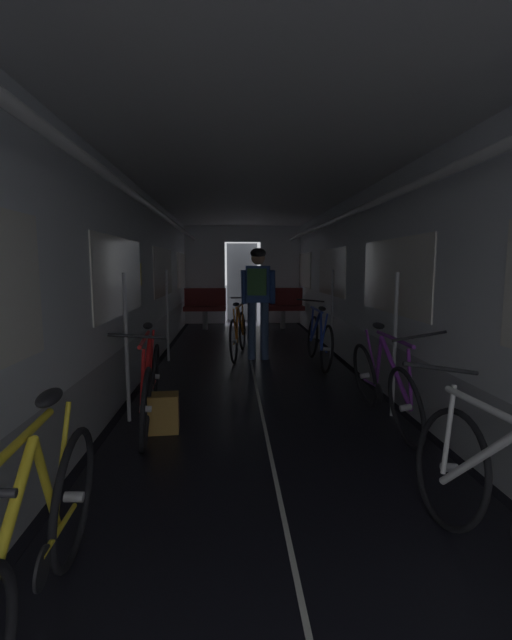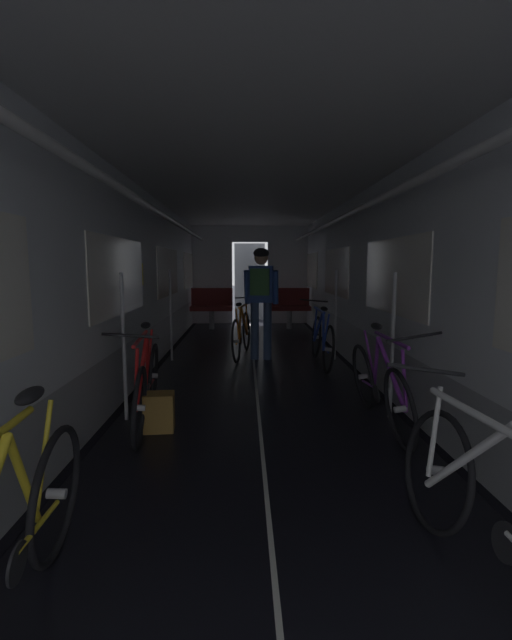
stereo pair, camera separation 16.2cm
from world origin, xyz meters
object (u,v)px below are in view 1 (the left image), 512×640
Objects in this scene: bicycle_purple at (383,384)px; person_cyclist_aisle at (258,291)px; bench_seat_far_left at (205,305)px; backpack_on_floor at (164,413)px; bicycle_blue at (319,339)px; bench_seat_far_right at (282,304)px; bicycle_yellow at (34,555)px; bicycle_red at (150,385)px; bicycle_orange_in_aisle at (238,333)px.

person_cyclist_aisle reaches higher than bicycle_purple.
bench_seat_far_left reaches higher than backpack_on_floor.
bicycle_blue is at bearing 92.35° from bicycle_purple.
bench_seat_far_right is 8.66m from bicycle_yellow.
person_cyclist_aisle is at bearing -103.13° from bench_seat_far_right.
bicycle_blue is at bearing 49.14° from bicycle_red.
person_cyclist_aisle is at bearing 70.74° from backpack_on_floor.
bicycle_purple reaches higher than bicycle_blue.
bicycle_yellow is at bearing -102.98° from bench_seat_far_right.
bicycle_orange_in_aisle is (-1.28, 3.10, 0.00)m from bicycle_purple.
bicycle_red is (-2.13, 0.08, 0.00)m from bicycle_purple.
bicycle_yellow is at bearing -93.85° from backpack_on_floor.
bench_seat_far_left is 8.44m from bicycle_yellow.
bicycle_yellow is at bearing -99.14° from bicycle_orange_in_aisle.
bench_seat_far_left is at bearing 116.75° from bicycle_blue.
bicycle_red is at bearing -130.86° from bicycle_blue.
bench_seat_far_right is at bearing 0.00° from bench_seat_far_left.
bicycle_blue is at bearing 66.40° from bicycle_yellow.
bicycle_red is at bearing -105.73° from bicycle_orange_in_aisle.
bench_seat_far_left is at bearing 103.05° from bicycle_orange_in_aisle.
person_cyclist_aisle is at bearing -73.12° from bench_seat_far_left.
bicycle_red is at bearing 89.77° from bicycle_yellow.
bicycle_orange_in_aisle is (-1.08, -3.09, -0.18)m from bench_seat_far_right.
backpack_on_floor is at bearing -46.98° from bicycle_red.
bicycle_orange_in_aisle reaches higher than backpack_on_floor.
bicycle_orange_in_aisle is at bearing 74.27° from bicycle_red.
bicycle_yellow reaches higher than bicycle_orange_in_aisle.
person_cyclist_aisle is at bearing 109.03° from bicycle_purple.
bicycle_orange_in_aisle is (0.72, -3.09, -0.18)m from bench_seat_far_left.
bicycle_blue is at bearing 52.80° from backpack_on_floor.
bicycle_blue is 2.43m from bicycle_purple.
bench_seat_far_left is 6.51m from bicycle_purple.
bicycle_orange_in_aisle is 3.25m from backpack_on_floor.
bicycle_orange_in_aisle is at bearing 112.44° from bicycle_purple.
bench_seat_far_right is 2.89× the size of backpack_on_floor.
bench_seat_far_left is 3.54m from person_cyclist_aisle.
bicycle_orange_in_aisle is (0.85, 3.02, 0.00)m from bicycle_red.
person_cyclist_aisle reaches higher than bicycle_yellow.
bicycle_purple is at bearing -88.18° from bench_seat_far_right.
person_cyclist_aisle is 0.80m from bicycle_orange_in_aisle.
bench_seat_far_left is at bearing 107.88° from bicycle_purple.
bicycle_red reaches higher than bicycle_orange_in_aisle.
bicycle_yellow is 1.00× the size of bicycle_purple.
person_cyclist_aisle is (-0.78, -3.35, 0.50)m from bench_seat_far_right.
bicycle_yellow is 5.41m from bicycle_orange_in_aisle.
bicycle_red is at bearing -91.26° from bench_seat_far_left.
bicycle_orange_in_aisle is at bearing 77.31° from backpack_on_floor.
person_cyclist_aisle is (-0.88, 0.41, 0.69)m from bicycle_blue.
bicycle_red is (-1.93, -6.11, -0.18)m from bench_seat_far_right.
bicycle_purple is at bearing -70.97° from person_cyclist_aisle.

